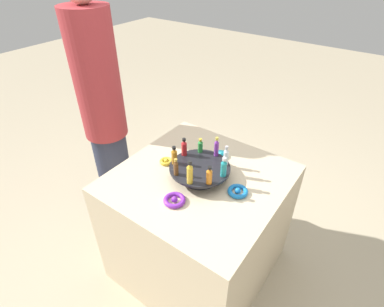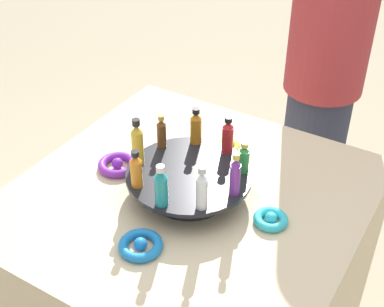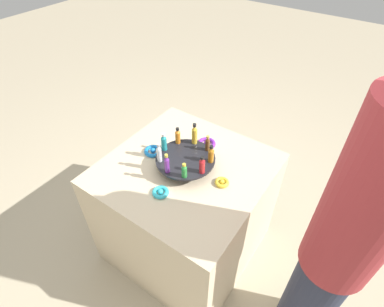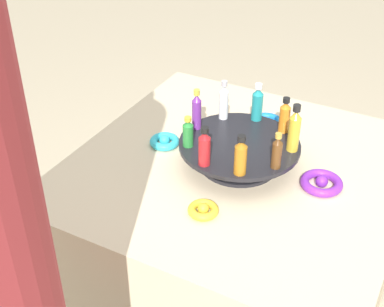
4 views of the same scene
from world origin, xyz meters
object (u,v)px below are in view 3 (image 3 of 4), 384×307
object	(u,v)px
bottle_brown	(208,144)
ribbon_bow_teal	(161,192)
bottle_red	(202,165)
ribbon_bow_purple	(207,143)
bottle_orange	(178,136)
person_figure	(343,244)
bottle_clear	(159,153)
bottle_amber	(211,154)
bottle_teal	(164,142)
bottle_purple	(167,164)
ribbon_bow_gold	(222,182)
display_stand	(185,161)
bottle_green	(184,171)
bottle_gold	(194,134)
ribbon_bow_blue	(153,151)

from	to	relation	value
bottle_brown	ribbon_bow_teal	distance (m)	0.38
bottle_red	ribbon_bow_purple	xyz separation A→B (m)	(0.27, 0.14, -0.11)
bottle_red	bottle_orange	xyz separation A→B (m)	(0.12, 0.25, -0.00)
ribbon_bow_teal	person_figure	distance (m)	0.87
bottle_clear	bottle_amber	bearing A→B (deg)	-56.20
ribbon_bow_teal	bottle_orange	bearing A→B (deg)	21.16
bottle_teal	ribbon_bow_teal	bearing A→B (deg)	-146.30
bottle_purple	bottle_teal	bearing A→B (deg)	43.80
bottle_teal	person_figure	size ratio (longest dim) A/B	0.07
bottle_orange	ribbon_bow_teal	distance (m)	0.36
ribbon_bow_purple	ribbon_bow_gold	bearing A→B (deg)	-132.82
ribbon_bow_teal	bottle_clear	bearing A→B (deg)	39.13
display_stand	bottle_purple	xyz separation A→B (m)	(-0.14, 0.02, 0.08)
bottle_brown	bottle_red	bearing A→B (deg)	-156.20
bottle_purple	person_figure	world-z (taller)	person_figure
bottle_teal	bottle_orange	bearing A→B (deg)	-16.20
bottle_amber	ribbon_bow_teal	distance (m)	0.33
bottle_teal	ribbon_bow_purple	bearing A→B (deg)	-28.48
bottle_green	bottle_amber	distance (m)	0.18
bottle_teal	person_figure	world-z (taller)	person_figure
display_stand	bottle_teal	world-z (taller)	bottle_teal
ribbon_bow_purple	ribbon_bow_gold	world-z (taller)	ribbon_bow_purple
bottle_green	bottle_gold	distance (m)	0.28
ribbon_bow_purple	bottle_clear	bearing A→B (deg)	164.34
bottle_clear	ribbon_bow_gold	bearing A→B (deg)	-72.39
bottle_amber	bottle_purple	bearing A→B (deg)	143.80
display_stand	bottle_gold	size ratio (longest dim) A/B	2.46
bottle_purple	person_figure	distance (m)	0.88
bottle_gold	bottle_clear	world-z (taller)	bottle_gold
ribbon_bow_purple	ribbon_bow_blue	bearing A→B (deg)	137.18
bottle_teal	ribbon_bow_purple	xyz separation A→B (m)	(0.24, -0.13, -0.11)
bottle_green	bottle_gold	xyz separation A→B (m)	(0.26, 0.11, 0.02)
display_stand	ribbon_bow_purple	size ratio (longest dim) A/B	2.97
ribbon_bow_gold	bottle_orange	bearing A→B (deg)	77.92
bottle_amber	bottle_gold	world-z (taller)	bottle_gold
bottle_teal	bottle_gold	bearing A→B (deg)	-36.20
ribbon_bow_teal	display_stand	bearing A→B (deg)	2.18
bottle_purple	ribbon_bow_teal	distance (m)	0.15
bottle_clear	ribbon_bow_teal	world-z (taller)	bottle_clear
bottle_gold	ribbon_bow_gold	xyz separation A→B (m)	(-0.13, -0.27, -0.12)
bottle_clear	bottle_red	bearing A→B (deg)	-76.20
bottle_purple	ribbon_bow_blue	distance (m)	0.28
bottle_green	bottle_orange	world-z (taller)	bottle_orange
bottle_green	bottle_brown	xyz separation A→B (m)	(0.24, 0.02, 0.01)
bottle_purple	ribbon_bow_blue	size ratio (longest dim) A/B	1.13
bottle_teal	display_stand	bearing A→B (deg)	-86.20
bottle_clear	ribbon_bow_teal	distance (m)	0.21
ribbon_bow_gold	person_figure	size ratio (longest dim) A/B	0.04
bottle_amber	bottle_teal	world-z (taller)	bottle_teal
bottle_red	ribbon_bow_teal	xyz separation A→B (m)	(-0.20, 0.13, -0.11)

